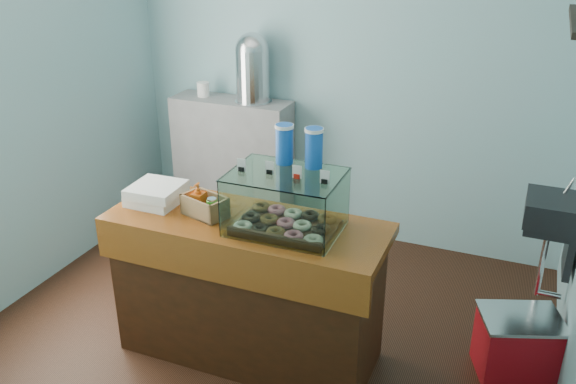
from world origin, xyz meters
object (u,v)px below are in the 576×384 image
at_px(coffee_urn, 253,66).
at_px(display_case, 289,198).
at_px(counter, 248,288).
at_px(red_cooler, 517,345).

bearing_deg(coffee_urn, display_case, -58.74).
xyz_separation_m(counter, red_cooler, (1.51, 0.42, -0.26)).
bearing_deg(display_case, coffee_urn, 120.39).
bearing_deg(display_case, red_cooler, 16.18).
distance_m(coffee_urn, red_cooler, 2.77).
bearing_deg(red_cooler, coffee_urn, 131.81).
xyz_separation_m(coffee_urn, red_cooler, (2.21, -1.17, -1.19)).
bearing_deg(display_case, counter, -173.77).
xyz_separation_m(display_case, coffee_urn, (-0.94, 1.56, 0.32)).
bearing_deg(counter, display_case, 7.10).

